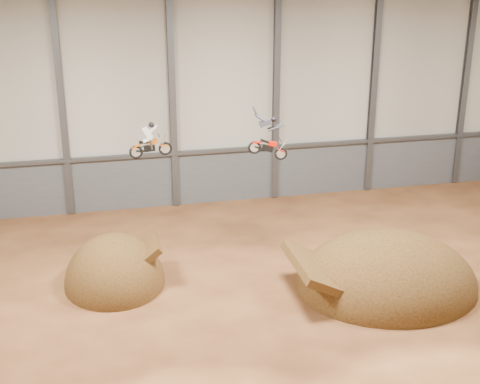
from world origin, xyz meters
name	(u,v)px	position (x,y,z in m)	size (l,w,h in m)	color
floor	(290,313)	(0.00, 0.00, 0.00)	(40.00, 40.00, 0.00)	#502B15
back_wall	(225,97)	(0.00, 15.00, 7.00)	(40.00, 0.10, 14.00)	#BBB6A6
ceiling	(300,0)	(0.00, 0.00, 14.00)	(40.00, 40.00, 0.00)	black
lower_band_back	(225,176)	(0.00, 14.90, 1.75)	(39.80, 0.18, 3.50)	#515459
steel_rail	(226,150)	(0.00, 14.75, 3.55)	(39.80, 0.35, 0.20)	#47494F
steel_column_1	(62,105)	(-10.00, 14.80, 7.00)	(0.40, 0.36, 13.90)	#47494F
steel_column_2	(172,100)	(-3.33, 14.80, 7.00)	(0.40, 0.36, 13.90)	#47494F
steel_column_3	(276,95)	(3.33, 14.80, 7.00)	(0.40, 0.36, 13.90)	#47494F
steel_column_4	(373,90)	(10.00, 14.80, 7.00)	(0.40, 0.36, 13.90)	#47494F
steel_column_5	(465,86)	(16.67, 14.80, 7.00)	(0.40, 0.36, 13.90)	#47494F
takeoff_ramp	(115,283)	(-7.77, 4.75, 0.00)	(5.00, 5.77, 5.00)	#35210D
landing_ramp	(386,286)	(5.43, 1.46, 0.00)	(9.12, 8.06, 5.26)	#35210D
fmx_rider_a	(151,138)	(-5.53, 6.17, 7.06)	(2.12, 0.81, 1.92)	#C15706
fmx_rider_b	(266,134)	(0.14, 5.21, 7.17)	(2.70, 0.77, 2.32)	#BC0D03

